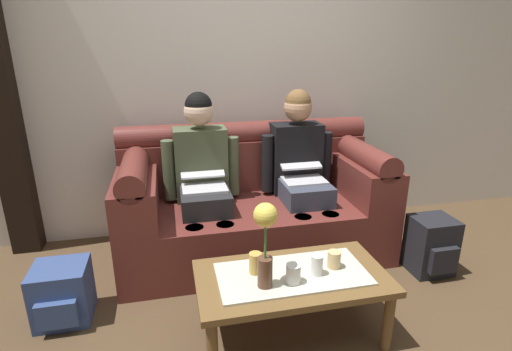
# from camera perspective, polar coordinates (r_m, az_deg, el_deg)

# --- Properties ---
(back_wall_patterned) EXTENTS (6.00, 0.12, 2.90)m
(back_wall_patterned) POSITION_cam_1_polar(r_m,az_deg,el_deg) (3.31, -2.60, 16.91)
(back_wall_patterned) COLOR silver
(back_wall_patterned) RESTS_ON ground_plane
(couch) EXTENTS (1.94, 0.88, 0.96)m
(couch) POSITION_cam_1_polar(r_m,az_deg,el_deg) (3.03, -0.49, -4.16)
(couch) COLOR maroon
(couch) RESTS_ON ground_plane
(person_left) EXTENTS (0.56, 0.67, 1.22)m
(person_left) POSITION_cam_1_polar(r_m,az_deg,el_deg) (2.88, -7.68, 0.41)
(person_left) COLOR #232326
(person_left) RESTS_ON ground_plane
(person_right) EXTENTS (0.56, 0.67, 1.22)m
(person_right) POSITION_cam_1_polar(r_m,az_deg,el_deg) (3.02, 6.34, 1.38)
(person_right) COLOR #383D4C
(person_right) RESTS_ON ground_plane
(coffee_table) EXTENTS (1.02, 0.54, 0.39)m
(coffee_table) POSITION_cam_1_polar(r_m,az_deg,el_deg) (2.21, 5.18, -14.99)
(coffee_table) COLOR brown
(coffee_table) RESTS_ON ground_plane
(flower_vase) EXTENTS (0.12, 0.12, 0.45)m
(flower_vase) POSITION_cam_1_polar(r_m,az_deg,el_deg) (1.93, 1.34, -8.71)
(flower_vase) COLOR brown
(flower_vase) RESTS_ON coffee_table
(cup_near_left) EXTENTS (0.07, 0.07, 0.09)m
(cup_near_left) POSITION_cam_1_polar(r_m,az_deg,el_deg) (2.23, 11.14, -11.75)
(cup_near_left) COLOR #DBB77A
(cup_near_left) RESTS_ON coffee_table
(cup_near_right) EXTENTS (0.07, 0.07, 0.11)m
(cup_near_right) POSITION_cam_1_polar(r_m,az_deg,el_deg) (2.14, -0.10, -12.46)
(cup_near_right) COLOR gold
(cup_near_right) RESTS_ON coffee_table
(cup_far_center) EXTENTS (0.08, 0.08, 0.10)m
(cup_far_center) POSITION_cam_1_polar(r_m,az_deg,el_deg) (2.08, 5.36, -13.87)
(cup_far_center) COLOR white
(cup_far_center) RESTS_ON coffee_table
(cup_far_left) EXTENTS (0.06, 0.06, 0.11)m
(cup_far_left) POSITION_cam_1_polar(r_m,az_deg,el_deg) (2.15, 8.74, -12.58)
(cup_far_left) COLOR white
(cup_far_left) RESTS_ON coffee_table
(backpack_right) EXTENTS (0.28, 0.30, 0.40)m
(backpack_right) POSITION_cam_1_polar(r_m,az_deg,el_deg) (3.07, 23.88, -9.21)
(backpack_right) COLOR black
(backpack_right) RESTS_ON ground_plane
(backpack_left) EXTENTS (0.30, 0.32, 0.34)m
(backpack_left) POSITION_cam_1_polar(r_m,az_deg,el_deg) (2.64, -26.05, -15.01)
(backpack_left) COLOR #33477A
(backpack_left) RESTS_ON ground_plane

